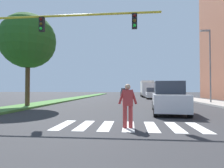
% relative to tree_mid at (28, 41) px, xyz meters
% --- Properties ---
extents(ground_plane, '(140.00, 140.00, 0.00)m').
position_rel_tree_mid_xyz_m(ground_plane, '(8.34, 14.14, -5.47)').
color(ground_plane, '#2D2D30').
extents(crosswalk, '(5.85, 2.20, 0.01)m').
position_rel_tree_mid_xyz_m(crosswalk, '(8.34, -7.08, -5.47)').
color(crosswalk, silver).
rests_on(crosswalk, ground_plane).
extents(median_strip, '(2.43, 64.00, 0.15)m').
position_rel_tree_mid_xyz_m(median_strip, '(-0.21, 12.14, -5.40)').
color(median_strip, '#477A38').
rests_on(median_strip, ground_plane).
extents(tree_mid, '(4.50, 4.50, 7.59)m').
position_rel_tree_mid_xyz_m(tree_mid, '(0.00, 0.00, 0.00)').
color(tree_mid, '#4C3823').
rests_on(tree_mid, median_strip).
extents(sidewalk_right, '(3.00, 64.00, 0.15)m').
position_rel_tree_mid_xyz_m(sidewalk_right, '(17.09, 12.14, -5.40)').
color(sidewalk_right, '#9E9991').
rests_on(sidewalk_right, ground_plane).
extents(traffic_light_gantry, '(9.43, 0.30, 6.00)m').
position_rel_tree_mid_xyz_m(traffic_light_gantry, '(3.50, -4.73, -1.09)').
color(traffic_light_gantry, gold).
rests_on(traffic_light_gantry, median_strip).
extents(street_lamp_right, '(1.02, 0.24, 7.50)m').
position_rel_tree_mid_xyz_m(street_lamp_right, '(16.49, 5.49, -0.88)').
color(street_lamp_right, slate).
rests_on(street_lamp_right, sidewalk_right).
extents(pedestrian_performer, '(0.75, 0.29, 1.69)m').
position_rel_tree_mid_xyz_m(pedestrian_performer, '(8.32, -7.41, -4.54)').
color(pedestrian_performer, '#B23333').
rests_on(pedestrian_performer, ground_plane).
extents(suv_crossing, '(2.36, 4.76, 1.97)m').
position_rel_tree_mid_xyz_m(suv_crossing, '(10.80, -2.60, -4.54)').
color(suv_crossing, '#B7B7BC').
rests_on(suv_crossing, ground_plane).
extents(sedan_midblock, '(1.91, 4.47, 1.72)m').
position_rel_tree_mid_xyz_m(sedan_midblock, '(11.69, 15.12, -4.67)').
color(sedan_midblock, silver).
rests_on(sedan_midblock, ground_plane).
extents(sedan_distant, '(1.92, 4.24, 1.73)m').
position_rel_tree_mid_xyz_m(sedan_distant, '(7.05, 30.44, -4.67)').
color(sedan_distant, '#474C51').
rests_on(sedan_distant, ground_plane).
extents(truck_box_delivery, '(2.40, 6.20, 3.10)m').
position_rel_tree_mid_xyz_m(truck_box_delivery, '(11.60, 21.81, -3.84)').
color(truck_box_delivery, silver).
rests_on(truck_box_delivery, ground_plane).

